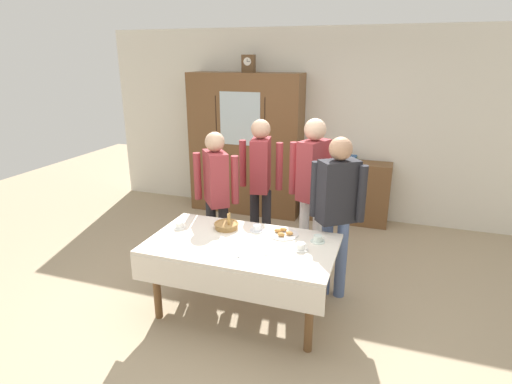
# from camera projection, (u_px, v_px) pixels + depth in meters

# --- Properties ---
(ground_plane) EXTENTS (12.00, 12.00, 0.00)m
(ground_plane) POSITION_uv_depth(u_px,v_px,m) (250.00, 300.00, 4.08)
(ground_plane) COLOR tan
(ground_plane) RESTS_ON ground
(back_wall) EXTENTS (6.40, 0.10, 2.70)m
(back_wall) POSITION_uv_depth(u_px,v_px,m) (310.00, 124.00, 6.03)
(back_wall) COLOR silver
(back_wall) RESTS_ON ground
(dining_table) EXTENTS (1.68, 0.96, 0.72)m
(dining_table) POSITION_uv_depth(u_px,v_px,m) (240.00, 254.00, 3.67)
(dining_table) COLOR brown
(dining_table) RESTS_ON ground
(wall_cabinet) EXTENTS (1.68, 0.46, 2.09)m
(wall_cabinet) POSITION_uv_depth(u_px,v_px,m) (246.00, 145.00, 6.14)
(wall_cabinet) COLOR brown
(wall_cabinet) RESTS_ON ground
(mantel_clock) EXTENTS (0.18, 0.11, 0.24)m
(mantel_clock) POSITION_uv_depth(u_px,v_px,m) (249.00, 64.00, 5.75)
(mantel_clock) COLOR brown
(mantel_clock) RESTS_ON wall_cabinet
(bookshelf_low) EXTENTS (1.13, 0.35, 0.90)m
(bookshelf_low) POSITION_uv_depth(u_px,v_px,m) (349.00, 192.00, 5.90)
(bookshelf_low) COLOR brown
(bookshelf_low) RESTS_ON ground
(book_stack) EXTENTS (0.16, 0.22, 0.09)m
(book_stack) POSITION_uv_depth(u_px,v_px,m) (351.00, 159.00, 5.74)
(book_stack) COLOR #2D5184
(book_stack) RESTS_ON bookshelf_low
(tea_cup_center) EXTENTS (0.13, 0.13, 0.06)m
(tea_cup_center) POSITION_uv_depth(u_px,v_px,m) (318.00, 239.00, 3.67)
(tea_cup_center) COLOR silver
(tea_cup_center) RESTS_ON dining_table
(tea_cup_mid_right) EXTENTS (0.13, 0.13, 0.06)m
(tea_cup_mid_right) POSITION_uv_depth(u_px,v_px,m) (257.00, 228.00, 3.91)
(tea_cup_mid_right) COLOR white
(tea_cup_mid_right) RESTS_ON dining_table
(tea_cup_near_left) EXTENTS (0.13, 0.13, 0.06)m
(tea_cup_near_left) POSITION_uv_depth(u_px,v_px,m) (179.00, 225.00, 3.97)
(tea_cup_near_left) COLOR white
(tea_cup_near_left) RESTS_ON dining_table
(tea_cup_near_right) EXTENTS (0.13, 0.13, 0.06)m
(tea_cup_near_right) POSITION_uv_depth(u_px,v_px,m) (301.00, 247.00, 3.52)
(tea_cup_near_right) COLOR white
(tea_cup_near_right) RESTS_ON dining_table
(bread_basket) EXTENTS (0.24, 0.24, 0.16)m
(bread_basket) POSITION_uv_depth(u_px,v_px,m) (226.00, 225.00, 3.96)
(bread_basket) COLOR #9E7542
(bread_basket) RESTS_ON dining_table
(pastry_plate) EXTENTS (0.28, 0.28, 0.05)m
(pastry_plate) POSITION_uv_depth(u_px,v_px,m) (283.00, 234.00, 3.82)
(pastry_plate) COLOR white
(pastry_plate) RESTS_ON dining_table
(spoon_far_right) EXTENTS (0.12, 0.02, 0.01)m
(spoon_far_right) POSITION_uv_depth(u_px,v_px,m) (236.00, 257.00, 3.40)
(spoon_far_right) COLOR silver
(spoon_far_right) RESTS_ON dining_table
(spoon_near_right) EXTENTS (0.12, 0.02, 0.01)m
(spoon_near_right) POSITION_uv_depth(u_px,v_px,m) (263.00, 254.00, 3.44)
(spoon_near_right) COLOR silver
(spoon_near_right) RESTS_ON dining_table
(spoon_back_edge) EXTENTS (0.12, 0.02, 0.01)m
(spoon_back_edge) POSITION_uv_depth(u_px,v_px,m) (250.00, 237.00, 3.77)
(spoon_back_edge) COLOR silver
(spoon_back_edge) RESTS_ON dining_table
(person_behind_table_right) EXTENTS (0.52, 0.38, 1.62)m
(person_behind_table_right) POSITION_uv_depth(u_px,v_px,m) (337.00, 203.00, 3.87)
(person_behind_table_right) COLOR slate
(person_behind_table_right) RESTS_ON ground
(person_beside_shelf) EXTENTS (0.52, 0.41, 1.71)m
(person_beside_shelf) POSITION_uv_depth(u_px,v_px,m) (313.00, 181.00, 4.37)
(person_beside_shelf) COLOR silver
(person_beside_shelf) RESTS_ON ground
(person_behind_table_left) EXTENTS (0.52, 0.41, 1.56)m
(person_behind_table_left) POSITION_uv_depth(u_px,v_px,m) (216.00, 189.00, 4.43)
(person_behind_table_left) COLOR #232328
(person_behind_table_left) RESTS_ON ground
(person_near_right_end) EXTENTS (0.52, 0.39, 1.64)m
(person_near_right_end) POSITION_uv_depth(u_px,v_px,m) (261.00, 175.00, 4.75)
(person_near_right_end) COLOR #232328
(person_near_right_end) RESTS_ON ground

